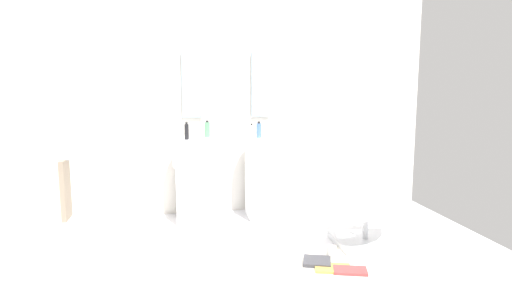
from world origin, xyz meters
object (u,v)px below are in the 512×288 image
Objects in this scene: magazine_ochre at (333,268)px; soap_bottle_green at (207,129)px; magazine_red at (350,271)px; soap_bottle_blue at (259,130)px; towel_rack at (62,192)px; magazine_charcoal at (317,261)px; pedestal_sink_left at (194,177)px; pedestal_sink_right at (265,174)px; coffee_mug at (331,252)px; lounge_chair at (366,209)px; soap_bottle_white at (252,130)px; soap_bottle_black at (187,131)px.

magazine_ochre is 1.57× the size of soap_bottle_green.
soap_bottle_blue is at bearing 124.65° from magazine_red.
towel_rack reaches higher than magazine_charcoal.
magazine_charcoal reaches higher than magazine_red.
pedestal_sink_left is 5.56× the size of soap_bottle_green.
pedestal_sink_right reaches higher than coffee_mug.
coffee_mug is (0.07, 0.23, 0.04)m from magazine_ochre.
lounge_chair is 10.70× the size of coffee_mug.
soap_bottle_white reaches higher than magazine_ochre.
magazine_red is (-0.38, -0.55, -0.33)m from lounge_chair.
coffee_mug is (-0.43, -0.25, -0.29)m from lounge_chair.
pedestal_sink_left is at bearing 172.21° from soap_bottle_blue.
soap_bottle_black is at bearing 148.34° from magazine_charcoal.
coffee_mug is (1.11, -1.28, -0.43)m from pedestal_sink_left.
coffee_mug is 1.90m from soap_bottle_green.
soap_bottle_green reaches higher than pedestal_sink_left.
pedestal_sink_left is at bearing 52.35° from soap_bottle_black.
pedestal_sink_left is 3.82× the size of magazine_red.
soap_bottle_green is (-0.49, 0.00, 0.02)m from soap_bottle_white.
lounge_chair is at bearing -37.90° from soap_bottle_green.
soap_bottle_white is (0.65, 0.06, 0.50)m from pedestal_sink_left.
soap_bottle_black reaches higher than pedestal_sink_right.
pedestal_sink_left reaches higher than lounge_chair.
magazine_ochre is 2.85× the size of coffee_mug.
soap_bottle_blue reaches higher than pedestal_sink_left.
magazine_charcoal is (2.07, -0.38, -0.60)m from towel_rack.
pedestal_sink_left is 0.54m from soap_bottle_green.
soap_bottle_white is (-0.40, 1.56, 0.97)m from magazine_ochre.
pedestal_sink_left is 1.75m from coffee_mug.
soap_bottle_green is at bearing 138.68° from magazine_charcoal.
soap_bottle_green reaches higher than lounge_chair.
pedestal_sink_left reaches higher than coffee_mug.
magazine_ochre is 0.25m from coffee_mug.
soap_bottle_green is at bearing 125.69° from coffee_mug.
towel_rack is at bearing 172.72° from coffee_mug.
coffee_mug is at bearing 117.00° from magazine_red.
lounge_chair is 5.96× the size of soap_bottle_black.
soap_bottle_black is 1.29× the size of soap_bottle_white.
soap_bottle_black is at bearing 144.97° from magazine_ochre.
soap_bottle_blue reaches higher than magazine_ochre.
pedestal_sink_right reaches higher than magazine_ochre.
towel_rack is at bearing -152.59° from pedestal_sink_right.
towel_rack is at bearing -140.47° from soap_bottle_green.
magazine_red is at bearing -25.84° from magazine_charcoal.
soap_bottle_blue reaches higher than pedestal_sink_right.
magazine_ochre is 2.05m from soap_bottle_black.
pedestal_sink_left reaches higher than towel_rack.
soap_bottle_black reaches higher than coffee_mug.
magazine_ochre is at bearing -76.39° from soap_bottle_blue.
soap_bottle_black is (-1.03, 1.27, 0.98)m from magazine_charcoal.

